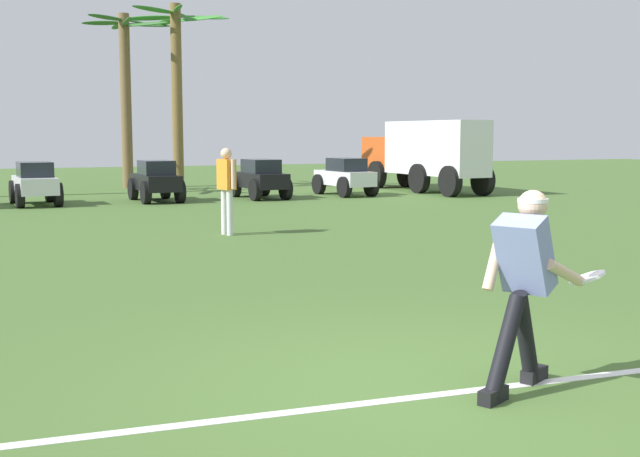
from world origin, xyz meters
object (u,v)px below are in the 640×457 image
frisbee_in_flight (587,278)px  palm_tree_right_of_centre (177,77)px  parked_car_slot_e (156,180)px  parked_car_slot_f (260,178)px  box_truck (425,152)px  parked_car_slot_g (345,176)px  frisbee_thrower (524,279)px  palm_tree_left_of_centre (126,83)px  parked_car_slot_d (35,183)px  teammate_near_sideline (227,183)px

frisbee_in_flight → palm_tree_right_of_centre: (1.82, 21.35, 2.88)m
parked_car_slot_e → parked_car_slot_f: 2.91m
parked_car_slot_f → box_truck: size_ratio=0.38×
parked_car_slot_g → palm_tree_right_of_centre: size_ratio=0.38×
parked_car_slot_f → palm_tree_right_of_centre: size_ratio=0.38×
frisbee_thrower → palm_tree_left_of_centre: (1.06, 22.63, 2.66)m
parked_car_slot_d → parked_car_slot_f: (5.97, -0.20, 0.00)m
parked_car_slot_e → parked_car_slot_f: same height
parked_car_slot_d → parked_car_slot_e: (3.07, -0.08, 0.00)m
frisbee_in_flight → box_truck: (8.73, 17.31, 0.49)m
parked_car_slot_d → parked_car_slot_e: bearing=-1.4°
frisbee_in_flight → parked_car_slot_d: 17.18m
frisbee_thrower → parked_car_slot_d: size_ratio=0.63×
frisbee_in_flight → palm_tree_left_of_centre: 22.69m
parked_car_slot_g → palm_tree_right_of_centre: bearing=130.8°
parked_car_slot_d → parked_car_slot_e: 3.07m
frisbee_in_flight → box_truck: 19.40m
box_truck → palm_tree_right_of_centre: bearing=149.7°
parked_car_slot_f → palm_tree_right_of_centre: palm_tree_right_of_centre is taller
parked_car_slot_f → parked_car_slot_e: bearing=177.5°
palm_tree_left_of_centre → frisbee_thrower: bearing=-92.7°
parked_car_slot_d → palm_tree_left_of_centre: 7.10m
parked_car_slot_d → parked_car_slot_f: size_ratio=1.00×
teammate_near_sideline → parked_car_slot_d: bearing=109.7°
parked_car_slot_e → palm_tree_left_of_centre: (0.23, 5.66, 2.90)m
parked_car_slot_g → palm_tree_right_of_centre: palm_tree_right_of_centre is taller
frisbee_thrower → palm_tree_left_of_centre: bearing=87.3°
parked_car_slot_f → parked_car_slot_g: same height
parked_car_slot_g → box_truck: 3.12m
teammate_near_sideline → palm_tree_right_of_centre: size_ratio=0.26×
frisbee_thrower → palm_tree_left_of_centre: size_ratio=0.25×
frisbee_thrower → parked_car_slot_e: bearing=87.2°
parked_car_slot_f → box_truck: box_truck is taller
frisbee_in_flight → parked_car_slot_d: parked_car_slot_d is taller
box_truck → palm_tree_left_of_centre: (-8.34, 5.21, 2.23)m
parked_car_slot_g → parked_car_slot_e: bearing=179.5°
frisbee_thrower → frisbee_in_flight: bearing=9.3°
palm_tree_left_of_centre → frisbee_in_flight: bearing=-91.0°
teammate_near_sideline → parked_car_slot_d: teammate_near_sideline is taller
parked_car_slot_d → palm_tree_right_of_centre: size_ratio=0.38×
frisbee_in_flight → palm_tree_right_of_centre: bearing=85.1°
box_truck → parked_car_slot_e: bearing=-177.0°
parked_car_slot_e → box_truck: 8.61m
parked_car_slot_d → parked_car_slot_g: (8.64, -0.13, 0.00)m
teammate_near_sideline → box_truck: 12.04m
parked_car_slot_d → box_truck: (11.64, 0.38, 0.67)m
parked_car_slot_d → box_truck: bearing=1.9°
box_truck → palm_tree_left_of_centre: 10.08m
teammate_near_sideline → box_truck: box_truck is taller
frisbee_in_flight → parked_car_slot_d: bearing=99.7°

